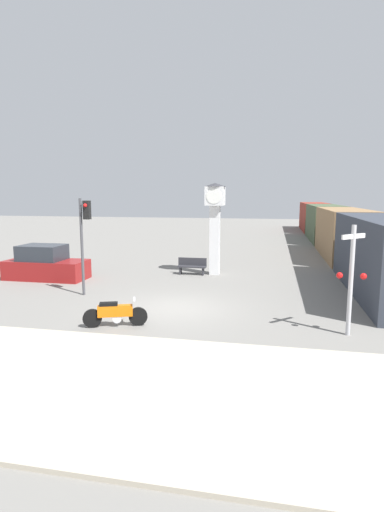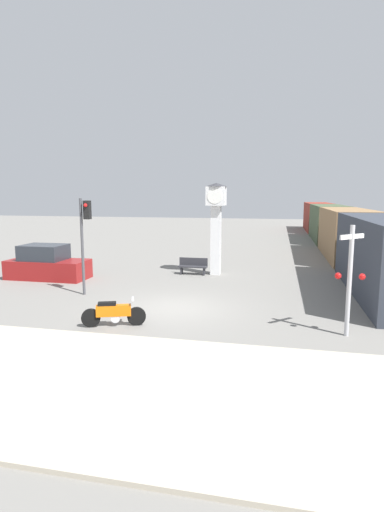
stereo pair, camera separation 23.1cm
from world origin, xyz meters
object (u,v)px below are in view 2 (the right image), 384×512
at_px(freight_train, 336,227).
at_px(railroad_crossing_signal, 350,276).
at_px(clock_tower, 216,215).
at_px(bench, 193,266).
at_px(traffic_light, 85,229).
at_px(parked_car, 47,265).
at_px(motorcycle, 114,313).

relative_size(freight_train, railroad_crossing_signal, 12.22).
bearing_deg(freight_train, clock_tower, -121.03).
bearing_deg(bench, traffic_light, -123.76).
xyz_separation_m(freight_train, parked_car, (-16.57, -16.39, -0.95)).
bearing_deg(clock_tower, traffic_light, -130.09).
bearing_deg(railroad_crossing_signal, clock_tower, 122.11).
relative_size(motorcycle, freight_train, 0.05).
bearing_deg(traffic_light, freight_train, 56.02).
distance_m(motorcycle, parked_car, 9.24).
relative_size(railroad_crossing_signal, parked_car, 0.83).
relative_size(motorcycle, railroad_crossing_signal, 0.59).
xyz_separation_m(railroad_crossing_signal, parked_car, (-14.08, 5.82, -1.16)).
xyz_separation_m(clock_tower, railroad_crossing_signal, (5.55, -8.85, -1.41)).
xyz_separation_m(freight_train, railroad_crossing_signal, (-2.49, -22.21, 0.21)).
bearing_deg(motorcycle, bench, 65.73).
distance_m(motorcycle, bench, 9.24).
height_order(traffic_light, railroad_crossing_signal, traffic_light).
bearing_deg(bench, clock_tower, 14.97).
height_order(motorcycle, railroad_crossing_signal, railroad_crossing_signal).
height_order(freight_train, traffic_light, traffic_light).
height_order(motorcycle, bench, motorcycle).
bearing_deg(bench, motorcycle, -94.76).
bearing_deg(clock_tower, parked_car, -160.48).
xyz_separation_m(bench, parked_car, (-7.31, -2.70, 0.26)).
height_order(traffic_light, parked_car, traffic_light).
relative_size(motorcycle, bench, 1.29).
distance_m(motorcycle, railroad_crossing_signal, 7.71).
height_order(freight_train, railroad_crossing_signal, railroad_crossing_signal).
bearing_deg(motorcycle, parked_car, 115.62).
bearing_deg(parked_car, railroad_crossing_signal, -22.47).
xyz_separation_m(motorcycle, railroad_crossing_signal, (7.54, 0.69, 1.46)).
distance_m(clock_tower, railroad_crossing_signal, 10.54).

